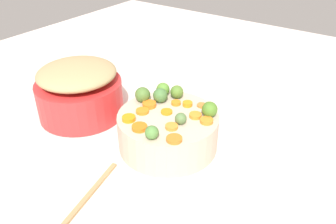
% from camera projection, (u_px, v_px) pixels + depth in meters
% --- Properties ---
extents(tabletop, '(2.40, 2.40, 0.02)m').
position_uv_depth(tabletop, '(184.00, 153.00, 0.93)').
color(tabletop, beige).
rests_on(tabletop, ground).
extents(serving_bowl_carrots, '(0.27, 0.27, 0.10)m').
position_uv_depth(serving_bowl_carrots, '(168.00, 131.00, 0.92)').
color(serving_bowl_carrots, '#BEAB92').
rests_on(serving_bowl_carrots, tabletop).
extents(metal_pot, '(0.26, 0.26, 0.11)m').
position_uv_depth(metal_pot, '(80.00, 98.00, 1.06)').
color(metal_pot, red).
rests_on(metal_pot, tabletop).
extents(stuffing_mound, '(0.24, 0.24, 0.06)m').
position_uv_depth(stuffing_mound, '(77.00, 73.00, 1.01)').
color(stuffing_mound, tan).
rests_on(stuffing_mound, metal_pot).
extents(carrot_slice_0, '(0.03, 0.03, 0.01)m').
position_uv_depth(carrot_slice_0, '(195.00, 115.00, 0.88)').
color(carrot_slice_0, orange).
rests_on(carrot_slice_0, serving_bowl_carrots).
extents(carrot_slice_1, '(0.03, 0.03, 0.01)m').
position_uv_depth(carrot_slice_1, '(202.00, 105.00, 0.93)').
color(carrot_slice_1, orange).
rests_on(carrot_slice_1, serving_bowl_carrots).
extents(carrot_slice_2, '(0.04, 0.04, 0.01)m').
position_uv_depth(carrot_slice_2, '(174.00, 139.00, 0.80)').
color(carrot_slice_2, orange).
rests_on(carrot_slice_2, serving_bowl_carrots).
extents(carrot_slice_3, '(0.03, 0.03, 0.01)m').
position_uv_depth(carrot_slice_3, '(176.00, 103.00, 0.94)').
color(carrot_slice_3, orange).
rests_on(carrot_slice_3, serving_bowl_carrots).
extents(carrot_slice_4, '(0.04, 0.04, 0.01)m').
position_uv_depth(carrot_slice_4, '(207.00, 121.00, 0.86)').
color(carrot_slice_4, orange).
rests_on(carrot_slice_4, serving_bowl_carrots).
extents(carrot_slice_5, '(0.04, 0.04, 0.01)m').
position_uv_depth(carrot_slice_5, '(150.00, 104.00, 0.93)').
color(carrot_slice_5, orange).
rests_on(carrot_slice_5, serving_bowl_carrots).
extents(carrot_slice_6, '(0.05, 0.05, 0.01)m').
position_uv_depth(carrot_slice_6, '(142.00, 111.00, 0.90)').
color(carrot_slice_6, orange).
rests_on(carrot_slice_6, serving_bowl_carrots).
extents(carrot_slice_7, '(0.04, 0.04, 0.01)m').
position_uv_depth(carrot_slice_7, '(166.00, 113.00, 0.90)').
color(carrot_slice_7, orange).
rests_on(carrot_slice_7, serving_bowl_carrots).
extents(carrot_slice_8, '(0.04, 0.04, 0.01)m').
position_uv_depth(carrot_slice_8, '(188.00, 104.00, 0.93)').
color(carrot_slice_8, orange).
rests_on(carrot_slice_8, serving_bowl_carrots).
extents(carrot_slice_9, '(0.04, 0.04, 0.01)m').
position_uv_depth(carrot_slice_9, '(129.00, 118.00, 0.87)').
color(carrot_slice_9, orange).
rests_on(carrot_slice_9, serving_bowl_carrots).
extents(carrot_slice_10, '(0.04, 0.04, 0.01)m').
position_uv_depth(carrot_slice_10, '(140.00, 127.00, 0.84)').
color(carrot_slice_10, orange).
rests_on(carrot_slice_10, serving_bowl_carrots).
extents(carrot_slice_11, '(0.05, 0.05, 0.01)m').
position_uv_depth(carrot_slice_11, '(172.00, 127.00, 0.84)').
color(carrot_slice_11, orange).
rests_on(carrot_slice_11, serving_bowl_carrots).
extents(brussels_sprout_0, '(0.04, 0.04, 0.04)m').
position_uv_depth(brussels_sprout_0, '(210.00, 109.00, 0.88)').
color(brussels_sprout_0, '#4B7826').
rests_on(brussels_sprout_0, serving_bowl_carrots).
extents(brussels_sprout_1, '(0.04, 0.04, 0.04)m').
position_uv_depth(brussels_sprout_1, '(160.00, 95.00, 0.94)').
color(brussels_sprout_1, '#447037').
rests_on(brussels_sprout_1, serving_bowl_carrots).
extents(brussels_sprout_2, '(0.04, 0.04, 0.04)m').
position_uv_depth(brussels_sprout_2, '(177.00, 92.00, 0.96)').
color(brussels_sprout_2, '#51772B').
rests_on(brussels_sprout_2, serving_bowl_carrots).
extents(brussels_sprout_3, '(0.04, 0.04, 0.04)m').
position_uv_depth(brussels_sprout_3, '(143.00, 95.00, 0.94)').
color(brussels_sprout_3, '#4C7030').
rests_on(brussels_sprout_3, serving_bowl_carrots).
extents(brussels_sprout_4, '(0.03, 0.03, 0.03)m').
position_uv_depth(brussels_sprout_4, '(181.00, 119.00, 0.85)').
color(brussels_sprout_4, '#52723E').
rests_on(brussels_sprout_4, serving_bowl_carrots).
extents(brussels_sprout_5, '(0.04, 0.04, 0.04)m').
position_uv_depth(brussels_sprout_5, '(163.00, 89.00, 0.98)').
color(brussels_sprout_5, '#54862F').
rests_on(brussels_sprout_5, serving_bowl_carrots).
extents(brussels_sprout_6, '(0.03, 0.03, 0.03)m').
position_uv_depth(brussels_sprout_6, '(152.00, 132.00, 0.80)').
color(brussels_sprout_6, '#4E803A').
rests_on(brussels_sprout_6, serving_bowl_carrots).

